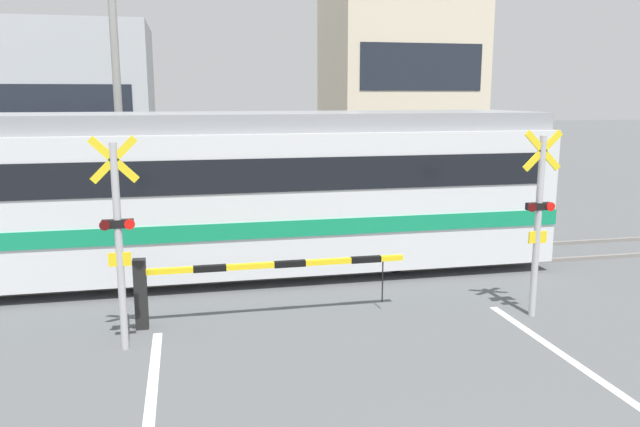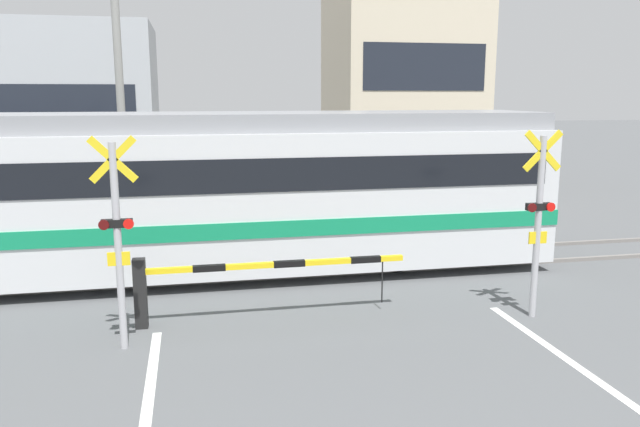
# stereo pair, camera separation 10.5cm
# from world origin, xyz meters

# --- Properties ---
(rail_track_near) EXTENTS (50.00, 0.10, 0.08)m
(rail_track_near) POSITION_xyz_m (0.00, 10.24, 0.04)
(rail_track_near) COLOR gray
(rail_track_near) RESTS_ON ground_plane
(rail_track_far) EXTENTS (50.00, 0.10, 0.08)m
(rail_track_far) POSITION_xyz_m (0.00, 11.67, 0.04)
(rail_track_far) COLOR gray
(rail_track_far) RESTS_ON ground_plane
(commuter_train) EXTENTS (17.29, 2.89, 3.37)m
(commuter_train) POSITION_xyz_m (-3.41, 10.95, 1.80)
(commuter_train) COLOR silver
(commuter_train) RESTS_ON ground_plane
(crossing_barrier_near) EXTENTS (4.53, 0.20, 1.15)m
(crossing_barrier_near) POSITION_xyz_m (-1.92, 7.99, 0.77)
(crossing_barrier_near) COLOR black
(crossing_barrier_near) RESTS_ON ground_plane
(crossing_barrier_far) EXTENTS (4.53, 0.20, 1.15)m
(crossing_barrier_far) POSITION_xyz_m (1.92, 13.64, 0.77)
(crossing_barrier_far) COLOR black
(crossing_barrier_far) RESTS_ON ground_plane
(crossing_signal_left) EXTENTS (0.68, 0.15, 3.17)m
(crossing_signal_left) POSITION_xyz_m (-3.35, 7.17, 1.75)
(crossing_signal_left) COLOR #B2B2B7
(crossing_signal_left) RESTS_ON ground_plane
(crossing_signal_right) EXTENTS (0.68, 0.15, 3.17)m
(crossing_signal_right) POSITION_xyz_m (3.35, 7.17, 1.75)
(crossing_signal_right) COLOR #B2B2B7
(crossing_signal_right) RESTS_ON ground_plane
(building_left_of_street) EXTENTS (6.52, 5.27, 6.26)m
(building_left_of_street) POSITION_xyz_m (-6.76, 22.91, 3.13)
(building_left_of_street) COLOR #B2B7BC
(building_left_of_street) RESTS_ON ground_plane
(building_right_of_street) EXTENTS (5.67, 5.27, 8.60)m
(building_right_of_street) POSITION_xyz_m (6.34, 22.91, 4.30)
(building_right_of_street) COLOR beige
(building_right_of_street) RESTS_ON ground_plane
(utility_pole_streetside) EXTENTS (0.22, 0.22, 8.63)m
(utility_pole_streetside) POSITION_xyz_m (-4.10, 16.14, 4.31)
(utility_pole_streetside) COLOR gray
(utility_pole_streetside) RESTS_ON ground_plane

